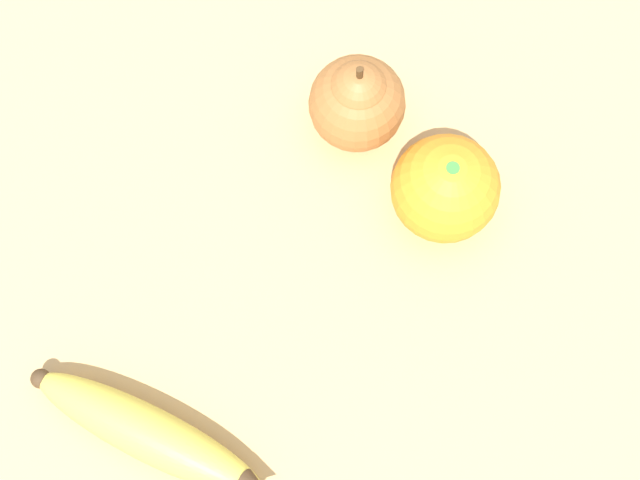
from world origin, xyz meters
name	(u,v)px	position (x,y,z in m)	size (l,w,h in m)	color
ground_plane	(233,338)	(0.00, 0.00, 0.00)	(3.00, 3.00, 0.00)	tan
banana	(150,435)	(0.00, -0.09, 0.02)	(0.19, 0.06, 0.04)	#DBCC4C
orange	(445,189)	(0.07, 0.17, 0.04)	(0.08, 0.08, 0.08)	orange
pear	(357,101)	(-0.02, 0.20, 0.04)	(0.07, 0.07, 0.09)	#A36633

